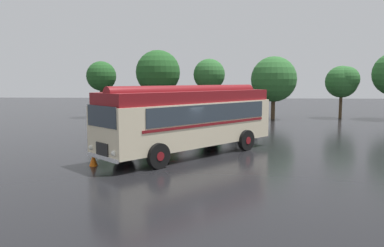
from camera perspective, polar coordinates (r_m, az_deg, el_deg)
ground_plane at (r=18.51m, az=-1.94°, el=-5.04°), size 120.00×120.00×0.00m
vintage_bus at (r=18.75m, az=-0.31°, el=0.97°), size 8.62×9.08×3.49m
car_near_left at (r=31.20m, az=-7.37°, el=1.25°), size 2.37×4.39×1.66m
car_mid_left at (r=30.92m, az=-2.70°, el=1.25°), size 2.23×4.33×1.66m
car_mid_right at (r=31.03m, az=2.76°, el=1.27°), size 2.04×4.24×1.66m
car_far_right at (r=30.82m, az=7.47°, el=1.18°), size 2.41×4.40×1.66m
tree_far_left at (r=38.62m, az=-13.56°, el=6.95°), size 2.93×2.93×5.61m
tree_left_of_centre at (r=37.97m, az=-5.22°, el=7.73°), size 4.44×4.44×6.74m
tree_centre at (r=37.64m, az=2.56°, el=7.41°), size 3.14×3.14×5.86m
tree_right_of_centre at (r=36.66m, az=12.28°, el=6.65°), size 4.33×4.33×6.00m
tree_far_right at (r=39.54m, az=22.05°, el=6.02°), size 3.14×3.15×5.14m
traffic_cone at (r=17.03m, az=-14.80°, el=-5.34°), size 0.36×0.36×0.55m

